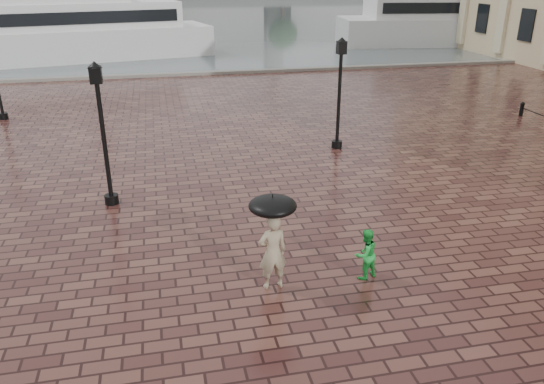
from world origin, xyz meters
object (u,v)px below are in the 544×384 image
Objects in this scene: ferry_near at (52,29)px; street_lamps at (139,95)px; child_pedestrian at (365,254)px; ferry_far at (474,16)px; adult_pedestrian at (273,252)px.

street_lamps is at bearing -87.10° from ferry_near.
street_lamps is 12.58m from child_pedestrian.
ferry_far reaches higher than street_lamps.
ferry_near reaches higher than adult_pedestrian.
child_pedestrian is at bearing 173.23° from adult_pedestrian.
ferry_near is at bearing -79.74° from adult_pedestrian.
street_lamps is 11.86× the size of child_pedestrian.
adult_pedestrian reaches higher than child_pedestrian.
adult_pedestrian is at bearing -74.73° from street_lamps.
adult_pedestrian is at bearing -118.78° from ferry_far.
child_pedestrian is 0.05× the size of ferry_far.
child_pedestrian is at bearing -64.59° from street_lamps.
ferry_near is at bearing -168.83° from ferry_far.
ferry_near is at bearing -91.62° from child_pedestrian.
ferry_far is (26.77, 39.27, 1.97)m from child_pedestrian.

